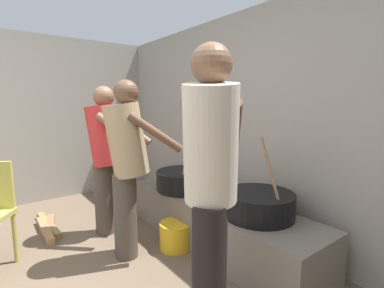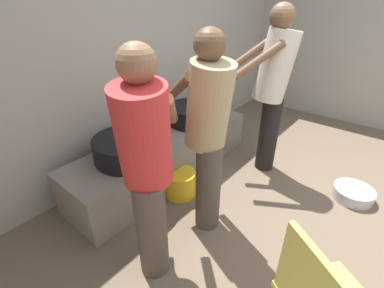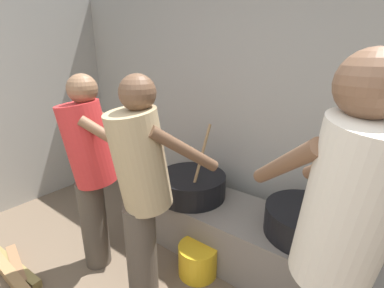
{
  "view_description": "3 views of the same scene",
  "coord_description": "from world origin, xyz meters",
  "px_view_note": "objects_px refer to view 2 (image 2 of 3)",
  "views": [
    {
      "loc": [
        1.72,
        0.2,
        1.35
      ],
      "look_at": [
        -0.02,
        1.52,
        1.04
      ],
      "focal_mm": 26.56,
      "sensor_mm": 36.0,
      "label": 1
    },
    {
      "loc": [
        -1.88,
        0.2,
        1.69
      ],
      "look_at": [
        -0.43,
        1.4,
        0.65
      ],
      "focal_mm": 24.72,
      "sensor_mm": 36.0,
      "label": 2
    },
    {
      "loc": [
        0.64,
        0.2,
        1.65
      ],
      "look_at": [
        -0.39,
        1.54,
        1.08
      ],
      "focal_mm": 25.58,
      "sensor_mm": 36.0,
      "label": 3
    }
  ],
  "objects_px": {
    "cook_in_cream_shirt": "(273,84)",
    "cook_in_red_shirt": "(146,163)",
    "bucket_yellow_plastic": "(180,183)",
    "metal_mixing_bowl": "(353,193)",
    "cooking_pot_main": "(128,148)",
    "cooking_pot_secondary": "(193,114)",
    "cook_in_tan_shirt": "(208,128)"
  },
  "relations": [
    {
      "from": "bucket_yellow_plastic",
      "to": "metal_mixing_bowl",
      "type": "relative_size",
      "value": 0.84
    },
    {
      "from": "cooking_pot_secondary",
      "to": "bucket_yellow_plastic",
      "type": "distance_m",
      "value": 0.86
    },
    {
      "from": "cooking_pot_main",
      "to": "cooking_pot_secondary",
      "type": "distance_m",
      "value": 0.97
    },
    {
      "from": "cooking_pot_main",
      "to": "cooking_pot_secondary",
      "type": "relative_size",
      "value": 1.0
    },
    {
      "from": "metal_mixing_bowl",
      "to": "cooking_pot_secondary",
      "type": "bearing_deg",
      "value": 101.48
    },
    {
      "from": "cook_in_cream_shirt",
      "to": "cook_in_tan_shirt",
      "type": "xyz_separation_m",
      "value": [
        -1.07,
        -0.01,
        -0.08
      ]
    },
    {
      "from": "cooking_pot_secondary",
      "to": "cook_in_cream_shirt",
      "type": "distance_m",
      "value": 0.92
    },
    {
      "from": "cook_in_cream_shirt",
      "to": "bucket_yellow_plastic",
      "type": "distance_m",
      "value": 1.32
    },
    {
      "from": "cook_in_tan_shirt",
      "to": "metal_mixing_bowl",
      "type": "height_order",
      "value": "cook_in_tan_shirt"
    },
    {
      "from": "cooking_pot_main",
      "to": "cook_in_red_shirt",
      "type": "relative_size",
      "value": 0.43
    },
    {
      "from": "cooking_pot_secondary",
      "to": "bucket_yellow_plastic",
      "type": "bearing_deg",
      "value": -150.29
    },
    {
      "from": "cook_in_red_shirt",
      "to": "bucket_yellow_plastic",
      "type": "height_order",
      "value": "cook_in_red_shirt"
    },
    {
      "from": "cooking_pot_secondary",
      "to": "metal_mixing_bowl",
      "type": "xyz_separation_m",
      "value": [
        0.35,
        -1.7,
        -0.48
      ]
    },
    {
      "from": "cooking_pot_main",
      "to": "bucket_yellow_plastic",
      "type": "relative_size",
      "value": 2.15
    },
    {
      "from": "cooking_pot_secondary",
      "to": "cooking_pot_main",
      "type": "bearing_deg",
      "value": -176.91
    },
    {
      "from": "cooking_pot_main",
      "to": "cook_in_red_shirt",
      "type": "xyz_separation_m",
      "value": [
        -0.38,
        -0.71,
        0.33
      ]
    },
    {
      "from": "cooking_pot_main",
      "to": "metal_mixing_bowl",
      "type": "xyz_separation_m",
      "value": [
        1.32,
        -1.65,
        -0.48
      ]
    },
    {
      "from": "cooking_pot_main",
      "to": "cook_in_tan_shirt",
      "type": "bearing_deg",
      "value": -75.9
    },
    {
      "from": "metal_mixing_bowl",
      "to": "cook_in_red_shirt",
      "type": "bearing_deg",
      "value": 151.06
    },
    {
      "from": "cooking_pot_secondary",
      "to": "cook_in_tan_shirt",
      "type": "height_order",
      "value": "cook_in_tan_shirt"
    },
    {
      "from": "cooking_pot_main",
      "to": "bucket_yellow_plastic",
      "type": "xyz_separation_m",
      "value": [
        0.31,
        -0.32,
        -0.41
      ]
    },
    {
      "from": "cooking_pot_secondary",
      "to": "metal_mixing_bowl",
      "type": "bearing_deg",
      "value": -78.52
    },
    {
      "from": "cooking_pot_main",
      "to": "metal_mixing_bowl",
      "type": "distance_m",
      "value": 2.16
    },
    {
      "from": "cook_in_cream_shirt",
      "to": "cook_in_red_shirt",
      "type": "bearing_deg",
      "value": 179.67
    },
    {
      "from": "cook_in_cream_shirt",
      "to": "metal_mixing_bowl",
      "type": "distance_m",
      "value": 1.3
    },
    {
      "from": "metal_mixing_bowl",
      "to": "cook_in_cream_shirt",
      "type": "bearing_deg",
      "value": 93.91
    },
    {
      "from": "cooking_pot_secondary",
      "to": "cook_in_cream_shirt",
      "type": "height_order",
      "value": "cook_in_cream_shirt"
    },
    {
      "from": "cooking_pot_main",
      "to": "cook_in_cream_shirt",
      "type": "bearing_deg",
      "value": -29.87
    },
    {
      "from": "metal_mixing_bowl",
      "to": "cook_in_tan_shirt",
      "type": "bearing_deg",
      "value": 140.84
    },
    {
      "from": "cook_in_tan_shirt",
      "to": "bucket_yellow_plastic",
      "type": "bearing_deg",
      "value": 72.43
    },
    {
      "from": "cook_in_tan_shirt",
      "to": "metal_mixing_bowl",
      "type": "xyz_separation_m",
      "value": [
        1.13,
        -0.92,
        -0.83
      ]
    },
    {
      "from": "bucket_yellow_plastic",
      "to": "metal_mixing_bowl",
      "type": "xyz_separation_m",
      "value": [
        1.01,
        -1.33,
        -0.07
      ]
    }
  ]
}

